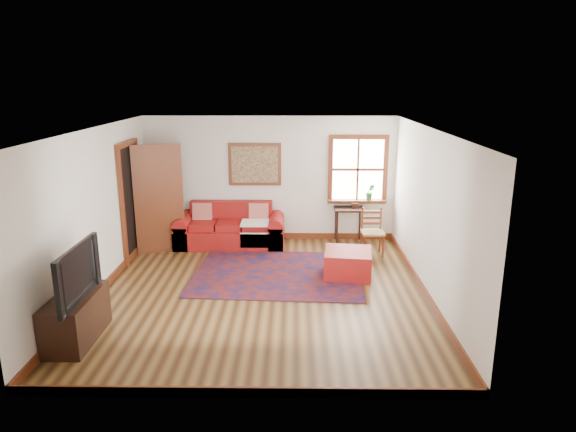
{
  "coord_description": "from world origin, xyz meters",
  "views": [
    {
      "loc": [
        0.5,
        -7.38,
        3.2
      ],
      "look_at": [
        0.39,
        0.6,
        1.06
      ],
      "focal_mm": 32.0,
      "sensor_mm": 36.0,
      "label": 1
    }
  ],
  "objects_px": {
    "red_leather_sofa": "(231,231)",
    "red_ottoman": "(348,263)",
    "side_table": "(349,214)",
    "ladder_back_chair": "(372,230)",
    "media_cabinet": "(76,318)"
  },
  "relations": [
    {
      "from": "red_ottoman",
      "to": "ladder_back_chair",
      "type": "distance_m",
      "value": 1.28
    },
    {
      "from": "side_table",
      "to": "media_cabinet",
      "type": "relative_size",
      "value": 0.65
    },
    {
      "from": "red_ottoman",
      "to": "side_table",
      "type": "relative_size",
      "value": 1.08
    },
    {
      "from": "red_leather_sofa",
      "to": "media_cabinet",
      "type": "distance_m",
      "value": 4.15
    },
    {
      "from": "red_leather_sofa",
      "to": "ladder_back_chair",
      "type": "relative_size",
      "value": 2.43
    },
    {
      "from": "red_leather_sofa",
      "to": "ladder_back_chair",
      "type": "distance_m",
      "value": 2.77
    },
    {
      "from": "red_leather_sofa",
      "to": "side_table",
      "type": "distance_m",
      "value": 2.38
    },
    {
      "from": "red_leather_sofa",
      "to": "side_table",
      "type": "relative_size",
      "value": 2.98
    },
    {
      "from": "red_leather_sofa",
      "to": "red_ottoman",
      "type": "xyz_separation_m",
      "value": [
        2.16,
        -1.64,
        -0.06
      ]
    },
    {
      "from": "side_table",
      "to": "red_leather_sofa",
      "type": "bearing_deg",
      "value": -175.32
    },
    {
      "from": "red_leather_sofa",
      "to": "media_cabinet",
      "type": "bearing_deg",
      "value": -110.76
    },
    {
      "from": "red_ottoman",
      "to": "side_table",
      "type": "bearing_deg",
      "value": 90.83
    },
    {
      "from": "side_table",
      "to": "ladder_back_chair",
      "type": "distance_m",
      "value": 0.81
    },
    {
      "from": "red_leather_sofa",
      "to": "media_cabinet",
      "type": "xyz_separation_m",
      "value": [
        -1.47,
        -3.88,
        0.02
      ]
    },
    {
      "from": "media_cabinet",
      "to": "red_ottoman",
      "type": "bearing_deg",
      "value": 31.63
    }
  ]
}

